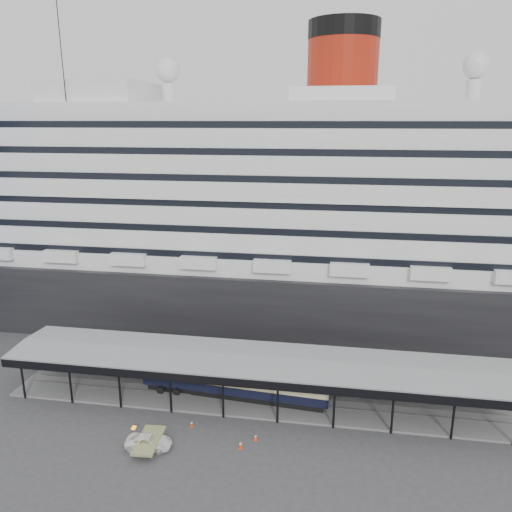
% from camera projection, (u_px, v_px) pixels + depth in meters
% --- Properties ---
extents(ground, '(200.00, 200.00, 0.00)m').
position_uv_depth(ground, '(249.00, 425.00, 51.74)').
color(ground, '#353538').
rests_on(ground, ground).
extents(cruise_ship, '(130.00, 30.00, 43.90)m').
position_uv_depth(cruise_ship, '(285.00, 201.00, 77.31)').
color(cruise_ship, black).
rests_on(cruise_ship, ground).
extents(platform_canopy, '(56.00, 9.18, 5.30)m').
position_uv_depth(platform_canopy, '(256.00, 380.00, 55.87)').
color(platform_canopy, slate).
rests_on(platform_canopy, ground).
extents(port_truck, '(4.56, 2.27, 1.24)m').
position_uv_depth(port_truck, '(149.00, 442.00, 48.01)').
color(port_truck, white).
rests_on(port_truck, ground).
extents(pullman_carriage, '(21.53, 4.50, 20.99)m').
position_uv_depth(pullman_carriage, '(235.00, 377.00, 56.21)').
color(pullman_carriage, black).
rests_on(pullman_carriage, ground).
extents(traffic_cone_left, '(0.44, 0.44, 0.66)m').
position_uv_depth(traffic_cone_left, '(192.00, 423.00, 51.41)').
color(traffic_cone_left, '#D0420B').
rests_on(traffic_cone_left, ground).
extents(traffic_cone_mid, '(0.44, 0.44, 0.79)m').
position_uv_depth(traffic_cone_mid, '(241.00, 445.00, 47.97)').
color(traffic_cone_mid, '#CE3E0B').
rests_on(traffic_cone_mid, ground).
extents(traffic_cone_right, '(0.43, 0.43, 0.68)m').
position_uv_depth(traffic_cone_right, '(255.00, 437.00, 49.20)').
color(traffic_cone_right, '#FA3E0D').
rests_on(traffic_cone_right, ground).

